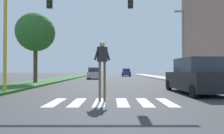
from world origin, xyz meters
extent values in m
plane|color=#38383A|center=(0.00, 30.00, 0.00)|extent=(140.00, 140.00, 0.00)
cube|color=silver|center=(-2.25, 7.88, 0.00)|extent=(0.45, 2.20, 0.01)
cube|color=silver|center=(-1.35, 7.88, 0.00)|extent=(0.45, 2.20, 0.01)
cube|color=silver|center=(-0.45, 7.88, 0.00)|extent=(0.45, 2.20, 0.01)
cube|color=silver|center=(0.45, 7.88, 0.00)|extent=(0.45, 2.20, 0.01)
cube|color=silver|center=(1.35, 7.88, 0.00)|extent=(0.45, 2.20, 0.01)
cube|color=silver|center=(2.25, 7.88, 0.00)|extent=(0.45, 2.20, 0.01)
cube|color=#2D5B28|center=(-7.35, 28.00, 0.07)|extent=(3.69, 64.00, 0.15)
cylinder|color=#4C3823|center=(-7.13, 18.38, 1.97)|extent=(0.36, 0.36, 3.64)
sphere|color=#2D6628|center=(-7.13, 18.38, 4.86)|extent=(3.58, 3.58, 3.58)
cube|color=#9E9991|center=(8.12, 28.00, 0.07)|extent=(3.00, 64.00, 0.15)
cylinder|color=gold|center=(-5.81, 10.67, 3.15)|extent=(0.18, 0.18, 6.00)
cube|color=black|center=(-3.39, 10.67, 5.10)|extent=(0.28, 0.20, 0.80)
sphere|color=#4C380F|center=(-3.39, 10.55, 5.10)|extent=(0.16, 0.16, 0.16)
sphere|color=#0F3F19|center=(-3.39, 10.55, 4.84)|extent=(0.16, 0.16, 0.16)
cube|color=black|center=(1.05, 10.67, 5.10)|extent=(0.28, 0.20, 0.80)
sphere|color=#4C380F|center=(1.05, 10.55, 5.10)|extent=(0.16, 0.16, 0.16)
sphere|color=#0F3F19|center=(1.05, 10.55, 4.84)|extent=(0.16, 0.16, 0.16)
cylinder|color=slate|center=(7.62, 20.78, 3.90)|extent=(0.14, 0.14, 7.50)
cube|color=gray|center=(7.12, 20.78, 7.55)|extent=(0.90, 0.24, 0.16)
cylinder|color=brown|center=(-0.27, 8.18, 0.82)|extent=(0.13, 0.13, 1.65)
cylinder|color=brown|center=(-0.47, 8.09, 0.82)|extent=(0.13, 0.13, 1.65)
cube|color=#262628|center=(-0.37, 8.14, 1.96)|extent=(0.45, 0.38, 0.62)
cylinder|color=#262628|center=(-0.16, 8.24, 1.99)|extent=(0.28, 0.20, 0.58)
cylinder|color=#262628|center=(-0.59, 8.03, 1.99)|extent=(0.28, 0.20, 0.58)
sphere|color=tan|center=(-0.37, 8.14, 2.38)|extent=(0.30, 0.30, 0.22)
cube|color=black|center=(4.66, 10.95, 0.70)|extent=(2.01, 4.64, 0.96)
cube|color=#2D333D|center=(4.66, 10.72, 1.58)|extent=(1.73, 2.57, 0.79)
cylinder|color=black|center=(3.74, 12.78, 0.32)|extent=(0.24, 0.65, 0.64)
cylinder|color=black|center=(5.48, 12.82, 0.32)|extent=(0.24, 0.65, 0.64)
cylinder|color=black|center=(3.83, 9.08, 0.32)|extent=(0.24, 0.65, 0.64)
cube|color=#B7B7BC|center=(-2.63, 29.51, 0.62)|extent=(1.93, 4.24, 0.80)
cube|color=#2D333D|center=(-2.62, 29.30, 1.35)|extent=(1.65, 1.93, 0.66)
cylinder|color=black|center=(-3.50, 31.14, 0.32)|extent=(0.24, 0.65, 0.64)
cylinder|color=black|center=(-1.84, 31.18, 0.32)|extent=(0.24, 0.65, 0.64)
cylinder|color=black|center=(-3.41, 27.84, 0.32)|extent=(0.24, 0.65, 0.64)
cylinder|color=black|center=(-1.75, 27.89, 0.32)|extent=(0.24, 0.65, 0.64)
cube|color=navy|center=(3.05, 41.97, 0.61)|extent=(1.78, 4.10, 0.78)
cube|color=#2D333D|center=(3.05, 42.17, 1.32)|extent=(1.55, 1.85, 0.64)
cylinder|color=black|center=(3.81, 40.37, 0.32)|extent=(0.23, 0.64, 0.64)
cylinder|color=black|center=(2.25, 40.39, 0.32)|extent=(0.23, 0.64, 0.64)
cylinder|color=black|center=(3.86, 43.54, 0.32)|extent=(0.23, 0.64, 0.64)
cylinder|color=black|center=(2.29, 43.56, 0.32)|extent=(0.23, 0.64, 0.64)
camera|label=1|loc=(0.04, -0.10, 1.30)|focal=31.73mm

